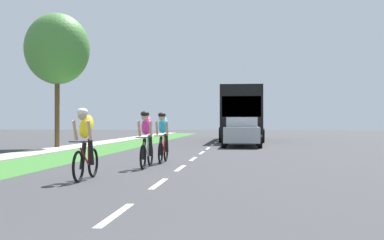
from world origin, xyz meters
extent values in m
plane|color=#38383A|center=(0.00, 20.00, 0.00)|extent=(120.00, 120.00, 0.00)
cube|color=#38722D|center=(-4.77, 20.00, 0.00)|extent=(2.44, 70.00, 0.01)
cube|color=#B2ADA3|center=(-6.77, 20.00, 0.00)|extent=(1.57, 70.00, 0.10)
cube|color=white|center=(0.00, 4.75, 0.00)|extent=(0.12, 1.80, 0.01)
cube|color=white|center=(0.00, 8.25, 0.00)|extent=(0.12, 1.80, 0.01)
cube|color=white|center=(0.00, 11.75, 0.00)|extent=(0.12, 1.80, 0.01)
cube|color=white|center=(0.00, 15.25, 0.00)|extent=(0.12, 1.80, 0.01)
cube|color=white|center=(0.00, 18.75, 0.00)|extent=(0.12, 1.80, 0.01)
cube|color=white|center=(0.00, 22.25, 0.00)|extent=(0.12, 1.80, 0.01)
cube|color=white|center=(0.00, 25.75, 0.00)|extent=(0.12, 1.80, 0.01)
cube|color=white|center=(0.00, 29.25, 0.00)|extent=(0.12, 1.80, 0.01)
cube|color=white|center=(0.00, 32.75, 0.00)|extent=(0.12, 1.80, 0.01)
cube|color=white|center=(0.00, 36.25, 0.00)|extent=(0.12, 1.80, 0.01)
cube|color=white|center=(0.00, 39.75, 0.00)|extent=(0.12, 1.80, 0.01)
cube|color=white|center=(0.00, 43.25, 0.00)|extent=(0.12, 1.80, 0.01)
cube|color=white|center=(0.00, 46.75, 0.00)|extent=(0.12, 1.80, 0.01)
cube|color=white|center=(0.00, 50.25, 0.00)|extent=(0.12, 1.80, 0.01)
torus|color=black|center=(-1.72, 9.29, 0.34)|extent=(0.06, 0.68, 0.68)
torus|color=black|center=(-1.72, 8.25, 0.34)|extent=(0.06, 0.68, 0.68)
cylinder|color=maroon|center=(-1.72, 8.67, 0.52)|extent=(0.04, 0.59, 0.43)
cylinder|color=maroon|center=(-1.72, 8.95, 0.62)|extent=(0.04, 0.04, 0.55)
cylinder|color=maroon|center=(-1.72, 8.72, 0.85)|extent=(0.03, 0.55, 0.03)
cylinder|color=black|center=(-1.72, 8.27, 0.86)|extent=(0.42, 0.02, 0.02)
ellipsoid|color=yellow|center=(-1.72, 8.79, 1.18)|extent=(0.30, 0.54, 0.63)
sphere|color=tan|center=(-1.72, 8.51, 1.42)|extent=(0.20, 0.20, 0.20)
ellipsoid|color=white|center=(-1.72, 8.51, 1.50)|extent=(0.24, 0.28, 0.16)
cylinder|color=tan|center=(-1.88, 8.51, 1.10)|extent=(0.07, 0.26, 0.45)
cylinder|color=tan|center=(-1.56, 8.51, 1.10)|extent=(0.07, 0.26, 0.45)
cylinder|color=black|center=(-1.82, 8.87, 0.52)|extent=(0.10, 0.30, 0.60)
cylinder|color=black|center=(-1.62, 8.82, 0.62)|extent=(0.10, 0.25, 0.61)
torus|color=black|center=(-0.95, 12.30, 0.34)|extent=(0.06, 0.68, 0.68)
torus|color=black|center=(-0.95, 11.26, 0.34)|extent=(0.06, 0.68, 0.68)
cylinder|color=#A5A8AD|center=(-0.95, 11.68, 0.52)|extent=(0.04, 0.59, 0.43)
cylinder|color=#A5A8AD|center=(-0.95, 11.96, 0.62)|extent=(0.04, 0.04, 0.55)
cylinder|color=#A5A8AD|center=(-0.95, 11.73, 0.85)|extent=(0.03, 0.55, 0.03)
cylinder|color=black|center=(-0.95, 11.28, 0.86)|extent=(0.42, 0.02, 0.02)
ellipsoid|color=#CC2D8C|center=(-0.95, 11.80, 1.18)|extent=(0.30, 0.54, 0.63)
sphere|color=tan|center=(-0.95, 11.52, 1.42)|extent=(0.20, 0.20, 0.20)
ellipsoid|color=black|center=(-0.95, 11.52, 1.50)|extent=(0.24, 0.28, 0.16)
cylinder|color=tan|center=(-1.11, 11.52, 1.10)|extent=(0.07, 0.26, 0.45)
cylinder|color=tan|center=(-0.79, 11.52, 1.10)|extent=(0.07, 0.26, 0.45)
cylinder|color=black|center=(-1.05, 11.88, 0.52)|extent=(0.10, 0.30, 0.60)
cylinder|color=black|center=(-0.85, 11.83, 0.62)|extent=(0.10, 0.25, 0.61)
torus|color=black|center=(-0.78, 14.11, 0.34)|extent=(0.06, 0.68, 0.68)
torus|color=black|center=(-0.78, 13.07, 0.34)|extent=(0.06, 0.68, 0.68)
cylinder|color=red|center=(-0.78, 13.49, 0.52)|extent=(0.04, 0.59, 0.43)
cylinder|color=red|center=(-0.78, 13.77, 0.62)|extent=(0.04, 0.04, 0.55)
cylinder|color=red|center=(-0.78, 13.54, 0.85)|extent=(0.03, 0.55, 0.03)
cylinder|color=black|center=(-0.78, 13.09, 0.86)|extent=(0.42, 0.02, 0.02)
ellipsoid|color=#26A5CC|center=(-0.78, 13.61, 1.18)|extent=(0.30, 0.54, 0.63)
sphere|color=tan|center=(-0.78, 13.33, 1.42)|extent=(0.20, 0.20, 0.20)
ellipsoid|color=black|center=(-0.78, 13.33, 1.50)|extent=(0.24, 0.28, 0.16)
cylinder|color=tan|center=(-0.94, 13.33, 1.10)|extent=(0.07, 0.26, 0.45)
cylinder|color=tan|center=(-0.62, 13.33, 1.10)|extent=(0.07, 0.26, 0.45)
cylinder|color=black|center=(-0.88, 13.69, 0.52)|extent=(0.10, 0.30, 0.60)
cylinder|color=black|center=(-0.68, 13.64, 0.62)|extent=(0.10, 0.25, 0.61)
cube|color=#A5A8AD|center=(1.64, 23.98, 0.64)|extent=(1.76, 4.30, 0.76)
cube|color=#A5A8AD|center=(1.64, 24.13, 1.26)|extent=(1.55, 2.24, 0.52)
cube|color=#1E2833|center=(1.64, 23.16, 1.24)|extent=(1.44, 0.08, 0.44)
cylinder|color=black|center=(0.76, 22.64, 0.32)|extent=(0.22, 0.64, 0.64)
cylinder|color=black|center=(2.52, 22.64, 0.32)|extent=(0.22, 0.64, 0.64)
cylinder|color=black|center=(0.76, 25.31, 0.32)|extent=(0.22, 0.64, 0.64)
cylinder|color=black|center=(2.52, 25.31, 0.32)|extent=(0.22, 0.64, 0.64)
cube|color=black|center=(1.59, 32.84, 1.93)|extent=(2.50, 11.60, 3.10)
cube|color=#1E2833|center=(1.59, 32.84, 2.33)|extent=(2.52, 10.67, 0.64)
cube|color=#1E2833|center=(1.59, 27.07, 2.18)|extent=(2.25, 0.06, 1.20)
cylinder|color=black|center=(0.34, 29.07, 0.48)|extent=(0.28, 0.96, 0.96)
cylinder|color=black|center=(2.84, 29.07, 0.48)|extent=(0.28, 0.96, 0.96)
cylinder|color=black|center=(0.34, 36.03, 0.48)|extent=(0.28, 0.96, 0.96)
cylinder|color=black|center=(2.84, 36.03, 0.48)|extent=(0.28, 0.96, 0.96)
cylinder|color=brown|center=(-7.39, 21.82, 1.81)|extent=(0.24, 0.24, 3.61)
ellipsoid|color=#478438|center=(-7.39, 21.82, 4.88)|extent=(3.17, 3.17, 3.48)
camera|label=1|loc=(1.76, -2.02, 1.28)|focal=47.04mm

